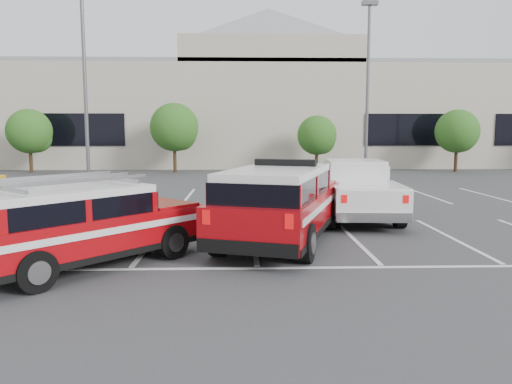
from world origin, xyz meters
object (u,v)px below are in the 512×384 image
tree_mid_left (176,129)px  tree_mid_right (318,137)px  convention_building (247,110)px  tree_left (31,133)px  ladder_suv (83,231)px  white_pickup (356,194)px  light_pole_left (85,84)px  fire_chief_suv (281,209)px  tree_right (458,133)px  light_pole_mid (367,91)px

tree_mid_left → tree_mid_right: tree_mid_left is taller
convention_building → tree_left: (-15.09, -9.82, -1.95)m
tree_left → ladder_suv: bearing=-65.6°
tree_left → white_pickup: bearing=-44.9°
ladder_suv → light_pole_left: bearing=148.4°
light_pole_left → fire_chief_suv: (8.69, -12.34, -4.31)m
tree_right → tree_left: bearing=180.0°
tree_right → light_pole_left: bearing=-156.5°
tree_mid_left → light_pole_mid: size_ratio=0.47×
tree_mid_left → light_pole_left: size_ratio=0.47×
tree_mid_right → tree_right: (10.00, 0.00, 0.27)m
convention_building → ladder_suv: (-3.91, -34.47, -3.93)m
tree_left → tree_mid_right: bearing=-0.0°
tree_mid_left → tree_right: tree_mid_left is taller
convention_building → tree_left: convention_building is taller
convention_building → fire_chief_suv: 32.43m
tree_mid_left → tree_mid_right: (10.00, -0.00, -0.54)m
light_pole_mid → fire_chief_suv: (-6.31, -16.34, -4.31)m
tree_left → tree_mid_right: tree_left is taller
light_pole_left → ladder_suv: light_pole_left is taller
tree_mid_right → light_pole_left: bearing=-142.5°
light_pole_mid → fire_chief_suv: light_pole_mid is taller
tree_mid_left → white_pickup: size_ratio=0.77×
tree_right → tree_mid_left: bearing=180.0°
light_pole_left → white_pickup: light_pole_left is taller
light_pole_mid → ladder_suv: (-10.73, -18.61, -4.40)m
fire_chief_suv → ladder_suv: (-4.42, -2.27, -0.10)m
tree_left → tree_mid_right: (20.00, -0.00, -0.27)m
tree_mid_left → white_pickup: (8.50, -18.45, -2.28)m
tree_mid_left → tree_right: 20.00m
tree_mid_right → fire_chief_suv: tree_mid_right is taller
convention_building → fire_chief_suv: size_ratio=9.21×
tree_mid_right → tree_right: size_ratio=0.90×
fire_chief_suv → ladder_suv: 4.97m
convention_building → light_pole_left: 21.49m
tree_right → white_pickup: 21.83m
tree_mid_left → light_pole_mid: 13.53m
convention_building → tree_mid_right: size_ratio=15.04×
fire_chief_suv → tree_right: bearing=75.5°
tree_mid_left → tree_mid_right: 10.01m
tree_left → ladder_suv: tree_left is taller
tree_mid_right → white_pickup: size_ratio=0.63×
light_pole_left → white_pickup: 14.99m
convention_building → white_pickup: 28.74m
convention_building → tree_mid_right: 11.20m
tree_left → tree_right: (30.00, 0.00, 0.00)m
white_pickup → tree_left: bearing=139.0°
fire_chief_suv → white_pickup: 4.89m
tree_right → light_pole_left: light_pole_left is taller
white_pickup → tree_right: bearing=61.9°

